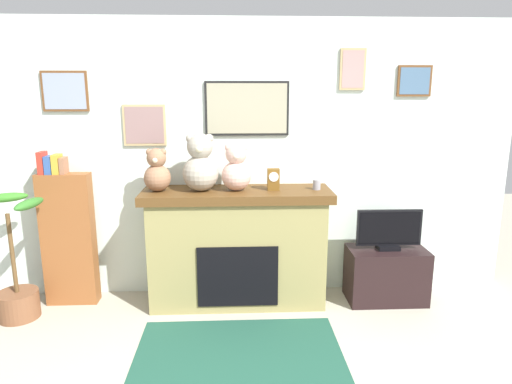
{
  "coord_description": "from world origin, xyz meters",
  "views": [
    {
      "loc": [
        -0.06,
        -2.29,
        1.95
      ],
      "look_at": [
        0.13,
        1.69,
        1.06
      ],
      "focal_mm": 31.72,
      "sensor_mm": 36.0,
      "label": 1
    }
  ],
  "objects_px": {
    "teddy_bear_grey": "(236,169)",
    "teddy_bear_cream": "(157,172)",
    "fireplace": "(237,246)",
    "bookshelf": "(68,236)",
    "mantel_clock": "(273,179)",
    "tv_stand": "(386,275)",
    "candle_jar": "(317,185)",
    "teddy_bear_brown": "(200,165)",
    "television": "(389,230)",
    "potted_plant": "(16,281)"
  },
  "relations": [
    {
      "from": "candle_jar",
      "to": "mantel_clock",
      "type": "relative_size",
      "value": 0.47
    },
    {
      "from": "mantel_clock",
      "to": "teddy_bear_grey",
      "type": "relative_size",
      "value": 0.46
    },
    {
      "from": "television",
      "to": "mantel_clock",
      "type": "height_order",
      "value": "mantel_clock"
    },
    {
      "from": "fireplace",
      "to": "teddy_bear_grey",
      "type": "distance_m",
      "value": 0.73
    },
    {
      "from": "potted_plant",
      "to": "teddy_bear_cream",
      "type": "bearing_deg",
      "value": 9.78
    },
    {
      "from": "teddy_bear_grey",
      "to": "fireplace",
      "type": "bearing_deg",
      "value": 77.87
    },
    {
      "from": "tv_stand",
      "to": "teddy_bear_cream",
      "type": "relative_size",
      "value": 1.88
    },
    {
      "from": "mantel_clock",
      "to": "teddy_bear_cream",
      "type": "height_order",
      "value": "teddy_bear_cream"
    },
    {
      "from": "potted_plant",
      "to": "candle_jar",
      "type": "xyz_separation_m",
      "value": [
        2.64,
        0.21,
        0.79
      ]
    },
    {
      "from": "television",
      "to": "teddy_bear_grey",
      "type": "height_order",
      "value": "teddy_bear_grey"
    },
    {
      "from": "fireplace",
      "to": "potted_plant",
      "type": "distance_m",
      "value": 1.95
    },
    {
      "from": "potted_plant",
      "to": "teddy_bear_brown",
      "type": "distance_m",
      "value": 1.89
    },
    {
      "from": "fireplace",
      "to": "teddy_bear_grey",
      "type": "xyz_separation_m",
      "value": [
        -0.0,
        -0.02,
        0.72
      ]
    },
    {
      "from": "fireplace",
      "to": "teddy_bear_grey",
      "type": "relative_size",
      "value": 4.02
    },
    {
      "from": "bookshelf",
      "to": "tv_stand",
      "type": "xyz_separation_m",
      "value": [
        2.95,
        -0.1,
        -0.4
      ]
    },
    {
      "from": "teddy_bear_grey",
      "to": "teddy_bear_brown",
      "type": "bearing_deg",
      "value": -179.98
    },
    {
      "from": "bookshelf",
      "to": "tv_stand",
      "type": "height_order",
      "value": "bookshelf"
    },
    {
      "from": "teddy_bear_grey",
      "to": "teddy_bear_cream",
      "type": "bearing_deg",
      "value": 180.0
    },
    {
      "from": "bookshelf",
      "to": "teddy_bear_cream",
      "type": "distance_m",
      "value": 1.05
    },
    {
      "from": "fireplace",
      "to": "teddy_bear_brown",
      "type": "xyz_separation_m",
      "value": [
        -0.32,
        -0.02,
        0.76
      ]
    },
    {
      "from": "bookshelf",
      "to": "mantel_clock",
      "type": "distance_m",
      "value": 1.95
    },
    {
      "from": "candle_jar",
      "to": "teddy_bear_brown",
      "type": "height_order",
      "value": "teddy_bear_brown"
    },
    {
      "from": "teddy_bear_brown",
      "to": "mantel_clock",
      "type": "bearing_deg",
      "value": -0.04
    },
    {
      "from": "tv_stand",
      "to": "candle_jar",
      "type": "distance_m",
      "value": 1.11
    },
    {
      "from": "tv_stand",
      "to": "teddy_bear_grey",
      "type": "xyz_separation_m",
      "value": [
        -1.4,
        0.02,
        1.02
      ]
    },
    {
      "from": "bookshelf",
      "to": "mantel_clock",
      "type": "bearing_deg",
      "value": -2.31
    },
    {
      "from": "potted_plant",
      "to": "mantel_clock",
      "type": "relative_size",
      "value": 5.62
    },
    {
      "from": "fireplace",
      "to": "mantel_clock",
      "type": "distance_m",
      "value": 0.71
    },
    {
      "from": "teddy_bear_cream",
      "to": "teddy_bear_grey",
      "type": "height_order",
      "value": "teddy_bear_grey"
    },
    {
      "from": "potted_plant",
      "to": "fireplace",
      "type": "bearing_deg",
      "value": 6.78
    },
    {
      "from": "teddy_bear_brown",
      "to": "candle_jar",
      "type": "bearing_deg",
      "value": 0.04
    },
    {
      "from": "fireplace",
      "to": "bookshelf",
      "type": "height_order",
      "value": "bookshelf"
    },
    {
      "from": "tv_stand",
      "to": "teddy_bear_cream",
      "type": "xyz_separation_m",
      "value": [
        -2.1,
        0.02,
        1.0
      ]
    },
    {
      "from": "tv_stand",
      "to": "television",
      "type": "xyz_separation_m",
      "value": [
        -0.0,
        -0.0,
        0.44
      ]
    },
    {
      "from": "fireplace",
      "to": "television",
      "type": "distance_m",
      "value": 1.41
    },
    {
      "from": "tv_stand",
      "to": "mantel_clock",
      "type": "xyz_separation_m",
      "value": [
        -1.07,
        0.02,
        0.92
      ]
    },
    {
      "from": "mantel_clock",
      "to": "television",
      "type": "bearing_deg",
      "value": -1.36
    },
    {
      "from": "fireplace",
      "to": "potted_plant",
      "type": "relative_size",
      "value": 1.56
    },
    {
      "from": "bookshelf",
      "to": "television",
      "type": "xyz_separation_m",
      "value": [
        2.95,
        -0.1,
        0.04
      ]
    },
    {
      "from": "tv_stand",
      "to": "candle_jar",
      "type": "xyz_separation_m",
      "value": [
        -0.68,
        0.03,
        0.87
      ]
    },
    {
      "from": "television",
      "to": "teddy_bear_brown",
      "type": "relative_size",
      "value": 1.18
    },
    {
      "from": "candle_jar",
      "to": "fireplace",
      "type": "bearing_deg",
      "value": 178.59
    },
    {
      "from": "mantel_clock",
      "to": "teddy_bear_brown",
      "type": "xyz_separation_m",
      "value": [
        -0.65,
        0.0,
        0.13
      ]
    },
    {
      "from": "potted_plant",
      "to": "television",
      "type": "bearing_deg",
      "value": 3.17
    },
    {
      "from": "teddy_bear_cream",
      "to": "candle_jar",
      "type": "bearing_deg",
      "value": 0.02
    },
    {
      "from": "potted_plant",
      "to": "tv_stand",
      "type": "distance_m",
      "value": 3.33
    },
    {
      "from": "candle_jar",
      "to": "teddy_bear_brown",
      "type": "bearing_deg",
      "value": -179.96
    },
    {
      "from": "bookshelf",
      "to": "candle_jar",
      "type": "relative_size",
      "value": 15.83
    },
    {
      "from": "bookshelf",
      "to": "teddy_bear_brown",
      "type": "height_order",
      "value": "teddy_bear_brown"
    },
    {
      "from": "fireplace",
      "to": "bookshelf",
      "type": "distance_m",
      "value": 1.56
    }
  ]
}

